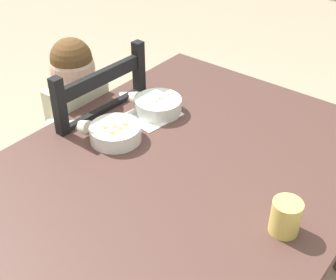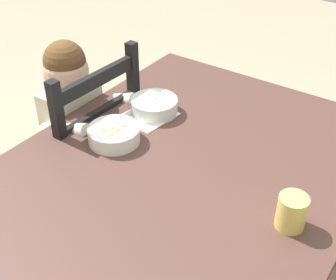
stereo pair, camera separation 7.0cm
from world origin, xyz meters
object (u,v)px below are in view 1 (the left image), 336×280
dining_table (175,193)px  child_figure (83,118)px  bowl_of_peas (158,105)px  bowl_of_carrots (115,132)px  dining_chair (87,154)px  drinking_cup (286,217)px  spoon (129,127)px

dining_table → child_figure: (0.12, 0.56, 0.00)m
bowl_of_peas → bowl_of_carrots: bearing=-180.0°
bowl_of_carrots → dining_chair: bearing=69.7°
dining_chair → bowl_of_peas: 0.43m
bowl_of_peas → drinking_cup: size_ratio=1.75×
dining_table → bowl_of_carrots: size_ratio=8.05×
dining_table → bowl_of_carrots: 0.29m
bowl_of_peas → dining_chair: bearing=111.0°
child_figure → bowl_of_peas: bearing=-68.9°
drinking_cup → dining_table: bearing=87.1°
dining_chair → spoon: (-0.03, -0.29, 0.27)m
bowl_of_peas → bowl_of_carrots: 0.23m
dining_table → dining_chair: size_ratio=1.51×
drinking_cup → child_figure: bearing=81.2°
child_figure → bowl_of_carrots: (-0.11, -0.29, 0.11)m
child_figure → bowl_of_peas: child_figure is taller
child_figure → drinking_cup: size_ratio=9.73×
bowl_of_peas → child_figure: bearing=111.1°
dining_table → child_figure: 0.57m
child_figure → drinking_cup: bearing=-98.8°
bowl_of_peas → spoon: (-0.14, 0.01, -0.02)m
dining_table → child_figure: bearing=77.3°
dining_chair → drinking_cup: size_ratio=9.43×
child_figure → bowl_of_peas: 0.33m
bowl_of_carrots → drinking_cup: drinking_cup is taller
bowl_of_peas → dining_table: bearing=-132.1°
dining_chair → bowl_of_carrots: size_ratio=5.33×
child_figure → spoon: (-0.03, -0.28, 0.09)m
dining_table → drinking_cup: bearing=-92.9°
bowl_of_carrots → spoon: 0.08m
dining_table → child_figure: child_figure is taller
dining_table → bowl_of_carrots: bowl_of_carrots is taller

